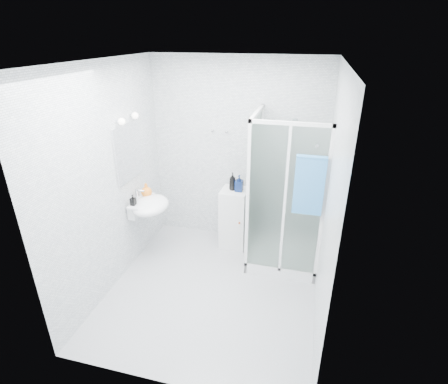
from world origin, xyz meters
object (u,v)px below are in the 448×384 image
(storage_cabinet, at_px, (234,218))
(shampoo_bottle_a, at_px, (232,181))
(shampoo_bottle_b, at_px, (239,183))
(soap_dispenser_orange, at_px, (146,190))
(hand_towel, at_px, (309,184))
(shower_enclosure, at_px, (278,233))
(soap_dispenser_black, at_px, (133,200))
(wall_basin, at_px, (149,205))

(storage_cabinet, xyz_separation_m, shampoo_bottle_a, (-0.03, 0.01, 0.56))
(shampoo_bottle_b, distance_m, soap_dispenser_orange, 1.23)
(hand_towel, xyz_separation_m, shampoo_bottle_a, (-1.00, 0.66, -0.34))
(shower_enclosure, relative_size, soap_dispenser_black, 14.53)
(shampoo_bottle_a, bearing_deg, soap_dispenser_orange, -156.30)
(shampoo_bottle_a, height_order, shampoo_bottle_b, shampoo_bottle_a)
(shower_enclosure, bearing_deg, wall_basin, -169.19)
(soap_dispenser_orange, bearing_deg, storage_cabinet, 22.77)
(shower_enclosure, height_order, shampoo_bottle_b, shower_enclosure)
(shampoo_bottle_a, xyz_separation_m, soap_dispenser_black, (-1.10, -0.73, -0.07))
(hand_towel, distance_m, shampoo_bottle_b, 1.17)
(soap_dispenser_orange, bearing_deg, hand_towel, -5.62)
(wall_basin, bearing_deg, hand_towel, -2.45)
(wall_basin, height_order, shampoo_bottle_a, shampoo_bottle_a)
(wall_basin, distance_m, soap_dispenser_orange, 0.21)
(shower_enclosure, distance_m, soap_dispenser_orange, 1.81)
(wall_basin, xyz_separation_m, soap_dispenser_black, (-0.12, -0.16, 0.13))
(soap_dispenser_black, bearing_deg, shampoo_bottle_a, 33.64)
(wall_basin, height_order, soap_dispenser_orange, soap_dispenser_orange)
(shampoo_bottle_a, xyz_separation_m, soap_dispenser_orange, (-1.05, -0.46, -0.04))
(storage_cabinet, height_order, hand_towel, hand_towel)
(storage_cabinet, bearing_deg, shampoo_bottle_b, -5.21)
(shower_enclosure, relative_size, soap_dispenser_orange, 10.87)
(shampoo_bottle_b, distance_m, soap_dispenser_black, 1.40)
(storage_cabinet, relative_size, shampoo_bottle_b, 3.86)
(wall_basin, bearing_deg, soap_dispenser_orange, 121.54)
(wall_basin, height_order, soap_dispenser_black, wall_basin)
(storage_cabinet, height_order, shampoo_bottle_b, shampoo_bottle_b)
(wall_basin, distance_m, storage_cabinet, 1.22)
(storage_cabinet, xyz_separation_m, shampoo_bottle_b, (0.06, -0.01, 0.55))
(shower_enclosure, bearing_deg, hand_towel, -50.63)
(storage_cabinet, relative_size, shampoo_bottle_a, 3.56)
(storage_cabinet, xyz_separation_m, hand_towel, (0.97, -0.66, 0.91))
(shower_enclosure, distance_m, hand_towel, 1.04)
(wall_basin, relative_size, soap_dispenser_orange, 3.04)
(hand_towel, xyz_separation_m, shampoo_bottle_b, (-0.91, 0.65, -0.35))
(soap_dispenser_orange, distance_m, soap_dispenser_black, 0.28)
(hand_towel, height_order, shampoo_bottle_a, hand_towel)
(storage_cabinet, xyz_separation_m, soap_dispenser_black, (-1.13, -0.73, 0.49))
(storage_cabinet, distance_m, soap_dispenser_orange, 1.28)
(hand_towel, bearing_deg, soap_dispenser_black, -178.08)
(shampoo_bottle_a, relative_size, soap_dispenser_black, 1.79)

